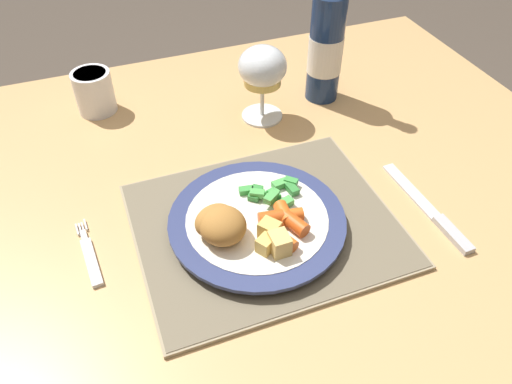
{
  "coord_description": "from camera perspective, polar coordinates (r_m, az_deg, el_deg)",
  "views": [
    {
      "loc": [
        -0.18,
        -0.52,
        1.25
      ],
      "look_at": [
        -0.0,
        -0.05,
        0.78
      ],
      "focal_mm": 35.0,
      "sensor_mm": 36.0,
      "label": 1
    }
  ],
  "objects": [
    {
      "name": "placemat",
      "position": [
        0.7,
        0.87,
        -3.78
      ],
      "size": [
        0.36,
        0.3,
        0.01
      ],
      "color": "gray",
      "rests_on": "dining_table"
    },
    {
      "name": "roast_potatoes",
      "position": [
        0.64,
        1.84,
        -5.13
      ],
      "size": [
        0.04,
        0.06,
        0.03
      ],
      "color": "#DBB256",
      "rests_on": "dinner_plate"
    },
    {
      "name": "breaded_croquettes",
      "position": [
        0.64,
        -4.17,
        -3.62
      ],
      "size": [
        0.08,
        0.08,
        0.04
      ],
      "color": "#A87033",
      "rests_on": "dinner_plate"
    },
    {
      "name": "dinner_plate",
      "position": [
        0.68,
        0.12,
        -3.48
      ],
      "size": [
        0.24,
        0.24,
        0.02
      ],
      "color": "white",
      "rests_on": "placemat"
    },
    {
      "name": "wine_glass",
      "position": [
        0.86,
        0.75,
        13.76
      ],
      "size": [
        0.08,
        0.08,
        0.13
      ],
      "color": "silver",
      "rests_on": "dining_table"
    },
    {
      "name": "glazed_carrots",
      "position": [
        0.66,
        3.25,
        -3.39
      ],
      "size": [
        0.06,
        0.08,
        0.02
      ],
      "color": "orange",
      "rests_on": "dinner_plate"
    },
    {
      "name": "dining_table",
      "position": [
        0.82,
        -1.17,
        -4.66
      ],
      "size": [
        1.14,
        0.89,
        0.74
      ],
      "color": "tan",
      "rests_on": "ground"
    },
    {
      "name": "table_knife",
      "position": [
        0.76,
        19.54,
        -2.29
      ],
      "size": [
        0.02,
        0.2,
        0.01
      ],
      "color": "silver",
      "rests_on": "dining_table"
    },
    {
      "name": "bottle",
      "position": [
        0.91,
        8.05,
        16.71
      ],
      "size": [
        0.06,
        0.06,
        0.3
      ],
      "color": "navy",
      "rests_on": "dining_table"
    },
    {
      "name": "fork",
      "position": [
        0.69,
        -18.45,
        -7.01
      ],
      "size": [
        0.02,
        0.12,
        0.01
      ],
      "color": "silver",
      "rests_on": "dining_table"
    },
    {
      "name": "green_beans_pile",
      "position": [
        0.7,
        1.82,
        -0.06
      ],
      "size": [
        0.09,
        0.06,
        0.02
      ],
      "color": "#338438",
      "rests_on": "dinner_plate"
    },
    {
      "name": "drinking_cup",
      "position": [
        0.94,
        -18.03,
        10.93
      ],
      "size": [
        0.07,
        0.07,
        0.08
      ],
      "color": "white",
      "rests_on": "dining_table"
    }
  ]
}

